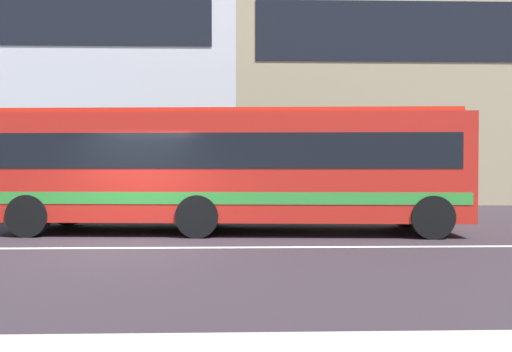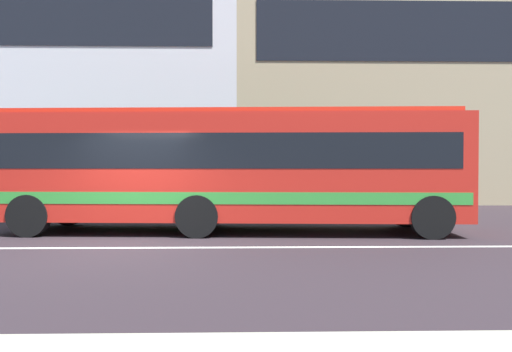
# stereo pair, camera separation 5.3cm
# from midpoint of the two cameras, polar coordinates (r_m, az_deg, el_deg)

# --- Properties ---
(ground_plane) EXTENTS (160.00, 160.00, 0.00)m
(ground_plane) POSITION_cam_midpoint_polar(r_m,az_deg,el_deg) (10.43, -15.67, -8.11)
(ground_plane) COLOR #2C2228
(lane_centre_line) EXTENTS (60.00, 0.16, 0.01)m
(lane_centre_line) POSITION_cam_midpoint_polar(r_m,az_deg,el_deg) (10.43, -15.67, -8.08)
(lane_centre_line) COLOR silver
(lane_centre_line) RESTS_ON ground_plane
(hedge_row_far) EXTENTS (12.15, 1.10, 1.04)m
(hedge_row_far) POSITION_cam_midpoint_polar(r_m,az_deg,el_deg) (16.77, -14.25, -2.81)
(hedge_row_far) COLOR #215127
(hedge_row_far) RESTS_ON ground_plane
(apartment_block_right) EXTENTS (20.70, 8.86, 12.65)m
(apartment_block_right) POSITION_cam_midpoint_polar(r_m,az_deg,el_deg) (27.21, 20.51, 10.95)
(apartment_block_right) COLOR tan
(apartment_block_right) RESTS_ON ground_plane
(transit_bus) EXTENTS (11.54, 3.18, 3.05)m
(transit_bus) POSITION_cam_midpoint_polar(r_m,az_deg,el_deg) (12.48, -2.99, 1.23)
(transit_bus) COLOR red
(transit_bus) RESTS_ON ground_plane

